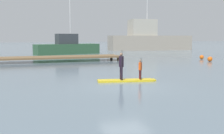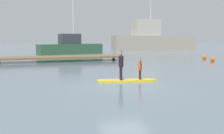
{
  "view_description": "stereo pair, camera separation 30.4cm",
  "coord_description": "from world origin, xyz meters",
  "px_view_note": "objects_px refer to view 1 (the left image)",
  "views": [
    {
      "loc": [
        -5.28,
        -13.43,
        2.62
      ],
      "look_at": [
        0.09,
        2.46,
        0.73
      ],
      "focal_mm": 43.34,
      "sensor_mm": 36.0,
      "label": 1
    },
    {
      "loc": [
        -5.0,
        -13.52,
        2.62
      ],
      "look_at": [
        0.09,
        2.46,
        0.73
      ],
      "focal_mm": 43.34,
      "sensor_mm": 36.0,
      "label": 2
    }
  ],
  "objects_px": {
    "paddler_adult": "(121,64)",
    "paddler_child_solo": "(140,68)",
    "paddleboard_near": "(127,80)",
    "mooring_buoy_far": "(210,59)",
    "fishing_boat_green_midground": "(67,47)",
    "fishing_boat_white_large": "(148,40)",
    "mooring_buoy_near": "(202,57)"
  },
  "relations": [
    {
      "from": "paddler_child_solo",
      "to": "mooring_buoy_far",
      "type": "bearing_deg",
      "value": 36.77
    },
    {
      "from": "paddleboard_near",
      "to": "mooring_buoy_near",
      "type": "xyz_separation_m",
      "value": [
        14.08,
        11.71,
        0.2
      ]
    },
    {
      "from": "paddleboard_near",
      "to": "fishing_boat_green_midground",
      "type": "distance_m",
      "value": 26.2
    },
    {
      "from": "paddler_child_solo",
      "to": "fishing_boat_green_midground",
      "type": "relative_size",
      "value": 0.13
    },
    {
      "from": "paddleboard_near",
      "to": "mooring_buoy_far",
      "type": "relative_size",
      "value": 6.71
    },
    {
      "from": "mooring_buoy_near",
      "to": "paddler_adult",
      "type": "bearing_deg",
      "value": -141.01
    },
    {
      "from": "paddleboard_near",
      "to": "paddler_child_solo",
      "type": "height_order",
      "value": "paddler_child_solo"
    },
    {
      "from": "fishing_boat_white_large",
      "to": "fishing_boat_green_midground",
      "type": "bearing_deg",
      "value": -157.34
    },
    {
      "from": "paddler_adult",
      "to": "mooring_buoy_far",
      "type": "relative_size",
      "value": 3.36
    },
    {
      "from": "paddleboard_near",
      "to": "fishing_boat_green_midground",
      "type": "bearing_deg",
      "value": 88.2
    },
    {
      "from": "paddler_adult",
      "to": "fishing_boat_white_large",
      "type": "relative_size",
      "value": 0.11
    },
    {
      "from": "fishing_boat_white_large",
      "to": "mooring_buoy_far",
      "type": "distance_m",
      "value": 24.75
    },
    {
      "from": "paddleboard_near",
      "to": "mooring_buoy_far",
      "type": "height_order",
      "value": "mooring_buoy_far"
    },
    {
      "from": "paddleboard_near",
      "to": "fishing_boat_green_midground",
      "type": "relative_size",
      "value": 0.35
    },
    {
      "from": "paddleboard_near",
      "to": "paddler_child_solo",
      "type": "bearing_deg",
      "value": -11.4
    },
    {
      "from": "paddler_child_solo",
      "to": "mooring_buoy_far",
      "type": "height_order",
      "value": "paddler_child_solo"
    },
    {
      "from": "paddleboard_near",
      "to": "fishing_boat_green_midground",
      "type": "xyz_separation_m",
      "value": [
        0.82,
        26.17,
        0.98
      ]
    },
    {
      "from": "paddleboard_near",
      "to": "fishing_boat_white_large",
      "type": "height_order",
      "value": "fishing_boat_white_large"
    },
    {
      "from": "paddleboard_near",
      "to": "mooring_buoy_near",
      "type": "bearing_deg",
      "value": 39.73
    },
    {
      "from": "paddleboard_near",
      "to": "paddler_adult",
      "type": "distance_m",
      "value": 1.01
    },
    {
      "from": "paddler_adult",
      "to": "fishing_boat_green_midground",
      "type": "height_order",
      "value": "fishing_boat_green_midground"
    },
    {
      "from": "paddler_adult",
      "to": "mooring_buoy_far",
      "type": "height_order",
      "value": "paddler_adult"
    },
    {
      "from": "paddler_child_solo",
      "to": "mooring_buoy_far",
      "type": "relative_size",
      "value": 2.46
    },
    {
      "from": "mooring_buoy_near",
      "to": "mooring_buoy_far",
      "type": "bearing_deg",
      "value": -110.21
    },
    {
      "from": "fishing_boat_green_midground",
      "to": "paddleboard_near",
      "type": "bearing_deg",
      "value": -91.8
    },
    {
      "from": "paddler_child_solo",
      "to": "fishing_boat_white_large",
      "type": "bearing_deg",
      "value": 63.06
    },
    {
      "from": "fishing_boat_white_large",
      "to": "mooring_buoy_far",
      "type": "bearing_deg",
      "value": -100.97
    },
    {
      "from": "paddler_adult",
      "to": "paddler_child_solo",
      "type": "height_order",
      "value": "paddler_adult"
    },
    {
      "from": "mooring_buoy_near",
      "to": "paddler_child_solo",
      "type": "bearing_deg",
      "value": -138.2
    },
    {
      "from": "paddler_child_solo",
      "to": "fishing_boat_white_large",
      "type": "height_order",
      "value": "fishing_boat_white_large"
    },
    {
      "from": "mooring_buoy_near",
      "to": "fishing_boat_green_midground",
      "type": "bearing_deg",
      "value": 132.52
    },
    {
      "from": "paddler_adult",
      "to": "paddler_child_solo",
      "type": "bearing_deg",
      "value": -10.83
    }
  ]
}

